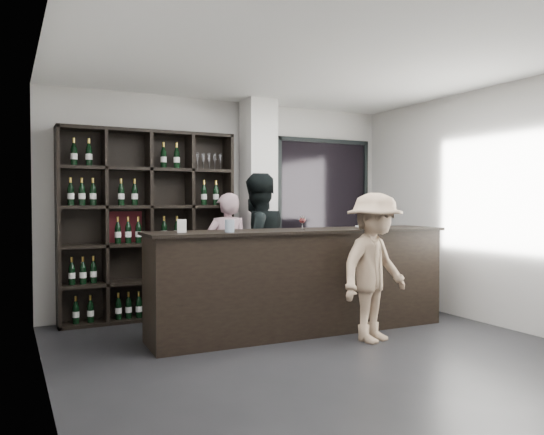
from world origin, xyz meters
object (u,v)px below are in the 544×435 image
taster_pink (227,254)px  tasting_counter (302,281)px  customer (375,267)px  wine_shelf (149,225)px  taster_black (256,247)px

taster_pink → tasting_counter: bearing=114.2°
customer → wine_shelf: bearing=113.1°
wine_shelf → customer: bearing=-48.7°
tasting_counter → taster_black: size_ratio=1.93×
tasting_counter → customer: customer is taller
wine_shelf → tasting_counter: 2.12m
wine_shelf → tasting_counter: size_ratio=0.67×
taster_pink → taster_black: size_ratio=0.87×
wine_shelf → taster_pink: size_ratio=1.49×
tasting_counter → taster_black: taster_black is taller
wine_shelf → tasting_counter: bearing=-46.3°
tasting_counter → taster_pink: size_ratio=2.22×
wine_shelf → taster_black: 1.40m
taster_pink → taster_black: bearing=115.0°
tasting_counter → customer: (0.50, -0.70, 0.20)m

